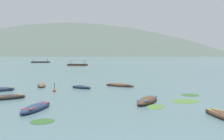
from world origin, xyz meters
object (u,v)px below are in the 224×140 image
Objects in this scene: ferry_1 at (40,62)px; ferry_2 at (78,65)px; rowboat_3 at (36,108)px; rowboat_4 at (42,85)px; rowboat_0 at (147,100)px; rowboat_9 at (8,97)px; rowboat_8 at (81,87)px; rowboat_1 at (0,90)px; rowboat_2 at (120,85)px; mooring_buoy at (54,91)px.

ferry_1 is 1.37× the size of ferry_2.
rowboat_3 is 1.07× the size of rowboat_4.
rowboat_0 is 1.36× the size of rowboat_9.
rowboat_3 is at bearing -97.27° from rowboat_8.
rowboat_3 is at bearing -52.92° from rowboat_1.
rowboat_1 is 76.96m from ferry_2.
rowboat_9 is at bearing -57.78° from rowboat_1.
rowboat_8 is at bearing -155.50° from rowboat_2.
rowboat_3 is (7.89, -10.44, -0.01)m from rowboat_1.
mooring_buoy is (9.62, -77.06, -0.34)m from ferry_2.
rowboat_2 is 15.53m from rowboat_9.
rowboat_0 reaches higher than rowboat_9.
rowboat_1 is at bearing 157.86° from rowboat_0.
rowboat_0 is 1.33× the size of rowboat_1.
mooring_buoy reaches higher than rowboat_4.
rowboat_1 is 10.03m from rowboat_8.
ferry_1 is (-39.83, 129.69, 0.25)m from rowboat_3.
rowboat_0 is 1.04× the size of rowboat_3.
ferry_1 is 9.73× the size of mooring_buoy.
rowboat_1 is 6.48m from rowboat_9.
rowboat_0 reaches higher than rowboat_4.
rowboat_4 is 3.44× the size of mooring_buoy.
mooring_buoy reaches higher than rowboat_3.
rowboat_0 is 1.04× the size of rowboat_2.
rowboat_4 is at bearing 105.45° from rowboat_3.
rowboat_8 reaches higher than rowboat_2.
rowboat_8 is at bearing -70.35° from ferry_1.
rowboat_2 is (-2.51, 12.24, -0.04)m from rowboat_0.
rowboat_3 is at bearing -159.74° from rowboat_0.
rowboat_4 is (-11.04, -0.34, 0.01)m from rowboat_2.
ferry_1 is at bearing 107.29° from rowboat_4.
rowboat_0 reaches higher than rowboat_2.
rowboat_0 is 1.47× the size of rowboat_8.
rowboat_9 is at bearing -85.62° from ferry_2.
rowboat_4 reaches higher than rowboat_8.
rowboat_2 is 9.59m from mooring_buoy.
rowboat_2 is 0.52× the size of ferry_2.
ferry_1 reaches higher than rowboat_3.
rowboat_9 is at bearing -91.05° from rowboat_4.
ferry_2 reaches higher than rowboat_1.
ferry_1 is at bearing 105.84° from rowboat_9.
rowboat_8 is at bearing -18.46° from rowboat_4.
rowboat_1 is 0.30× the size of ferry_1.
ferry_1 is 51.38m from ferry_2.
rowboat_9 is 0.29× the size of ferry_1.
rowboat_8 is (9.59, 2.92, -0.03)m from rowboat_1.
rowboat_0 is 0.54× the size of ferry_2.
rowboat_0 is 18.57m from rowboat_1.
rowboat_0 is 13.83m from rowboat_9.
rowboat_4 is 1.31× the size of rowboat_8.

